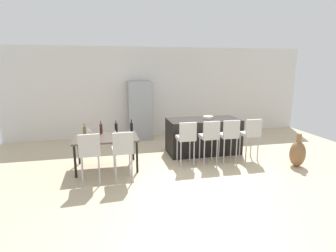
{
  "coord_description": "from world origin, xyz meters",
  "views": [
    {
      "loc": [
        -1.85,
        -5.96,
        2.3
      ],
      "look_at": [
        -0.39,
        0.45,
        0.85
      ],
      "focal_mm": 29.18,
      "sensor_mm": 36.0,
      "label": 1
    }
  ],
  "objects_px": {
    "dining_table": "(106,139)",
    "wine_bottle_far": "(132,127)",
    "wine_glass_left": "(88,129)",
    "wine_glass_end": "(115,132)",
    "bar_chair_left": "(186,136)",
    "dining_chair_far": "(123,148)",
    "wine_glass_near": "(90,130)",
    "fruit_bowl": "(208,117)",
    "kitchen_island": "(203,136)",
    "bar_chair_far": "(251,133)",
    "bar_chair_middle": "(210,135)",
    "wine_bottle_middle": "(84,131)",
    "bar_chair_right": "(229,134)",
    "wine_bottle_right": "(116,128)",
    "refrigerator": "(140,110)",
    "floor_vase": "(298,153)",
    "dining_chair_near": "(90,151)",
    "wine_bottle_inner": "(101,128)"
  },
  "relations": [
    {
      "from": "kitchen_island",
      "to": "dining_chair_near",
      "type": "distance_m",
      "value": 3.22
    },
    {
      "from": "wine_glass_left",
      "to": "wine_glass_end",
      "type": "distance_m",
      "value": 0.75
    },
    {
      "from": "dining_chair_far",
      "to": "wine_bottle_far",
      "type": "bearing_deg",
      "value": 76.21
    },
    {
      "from": "bar_chair_left",
      "to": "fruit_bowl",
      "type": "relative_size",
      "value": 3.91
    },
    {
      "from": "bar_chair_middle",
      "to": "wine_bottle_far",
      "type": "height_order",
      "value": "same"
    },
    {
      "from": "bar_chair_left",
      "to": "dining_table",
      "type": "bearing_deg",
      "value": 173.11
    },
    {
      "from": "wine_glass_end",
      "to": "wine_glass_left",
      "type": "bearing_deg",
      "value": 145.22
    },
    {
      "from": "bar_chair_left",
      "to": "wine_bottle_middle",
      "type": "xyz_separation_m",
      "value": [
        -2.29,
        0.37,
        0.16
      ]
    },
    {
      "from": "dining_table",
      "to": "fruit_bowl",
      "type": "height_order",
      "value": "fruit_bowl"
    },
    {
      "from": "dining_chair_far",
      "to": "fruit_bowl",
      "type": "height_order",
      "value": "dining_chair_far"
    },
    {
      "from": "kitchen_island",
      "to": "bar_chair_far",
      "type": "relative_size",
      "value": 1.81
    },
    {
      "from": "wine_glass_end",
      "to": "wine_glass_near",
      "type": "bearing_deg",
      "value": 151.24
    },
    {
      "from": "wine_glass_near",
      "to": "dining_chair_far",
      "type": "bearing_deg",
      "value": -57.45
    },
    {
      "from": "wine_glass_left",
      "to": "wine_glass_near",
      "type": "distance_m",
      "value": 0.13
    },
    {
      "from": "dining_chair_near",
      "to": "wine_glass_near",
      "type": "xyz_separation_m",
      "value": [
        -0.04,
        1.06,
        0.17
      ]
    },
    {
      "from": "bar_chair_right",
      "to": "bar_chair_far",
      "type": "distance_m",
      "value": 0.58
    },
    {
      "from": "wine_bottle_right",
      "to": "floor_vase",
      "type": "bearing_deg",
      "value": -15.26
    },
    {
      "from": "dining_table",
      "to": "wine_bottle_far",
      "type": "height_order",
      "value": "wine_bottle_far"
    },
    {
      "from": "dining_chair_near",
      "to": "dining_chair_far",
      "type": "bearing_deg",
      "value": -0.0
    },
    {
      "from": "bar_chair_right",
      "to": "bar_chair_middle",
      "type": "bearing_deg",
      "value": -180.0
    },
    {
      "from": "wine_bottle_right",
      "to": "kitchen_island",
      "type": "bearing_deg",
      "value": 9.14
    },
    {
      "from": "kitchen_island",
      "to": "bar_chair_middle",
      "type": "height_order",
      "value": "bar_chair_middle"
    },
    {
      "from": "bar_chair_left",
      "to": "dining_chair_far",
      "type": "xyz_separation_m",
      "value": [
        -1.51,
        -0.63,
        0.0
      ]
    },
    {
      "from": "dining_chair_near",
      "to": "dining_chair_far",
      "type": "xyz_separation_m",
      "value": [
        0.64,
        -0.0,
        0.0
      ]
    },
    {
      "from": "fruit_bowl",
      "to": "bar_chair_middle",
      "type": "bearing_deg",
      "value": -108.28
    },
    {
      "from": "kitchen_island",
      "to": "floor_vase",
      "type": "relative_size",
      "value": 2.42
    },
    {
      "from": "bar_chair_middle",
      "to": "dining_table",
      "type": "relative_size",
      "value": 0.74
    },
    {
      "from": "bar_chair_middle",
      "to": "wine_bottle_far",
      "type": "distance_m",
      "value": 1.88
    },
    {
      "from": "bar_chair_far",
      "to": "wine_bottle_right",
      "type": "xyz_separation_m",
      "value": [
        -3.24,
        0.46,
        0.17
      ]
    },
    {
      "from": "wine_bottle_right",
      "to": "dining_chair_near",
      "type": "bearing_deg",
      "value": -117.2
    },
    {
      "from": "bar_chair_right",
      "to": "wine_glass_near",
      "type": "relative_size",
      "value": 6.03
    },
    {
      "from": "refrigerator",
      "to": "wine_bottle_right",
      "type": "bearing_deg",
      "value": -110.62
    },
    {
      "from": "bar_chair_left",
      "to": "refrigerator",
      "type": "xyz_separation_m",
      "value": [
        -0.75,
        2.67,
        0.22
      ]
    },
    {
      "from": "refrigerator",
      "to": "floor_vase",
      "type": "bearing_deg",
      "value": -45.62
    },
    {
      "from": "bar_chair_right",
      "to": "refrigerator",
      "type": "bearing_deg",
      "value": 124.37
    },
    {
      "from": "bar_chair_middle",
      "to": "dining_table",
      "type": "height_order",
      "value": "bar_chair_middle"
    },
    {
      "from": "bar_chair_right",
      "to": "dining_chair_near",
      "type": "bearing_deg",
      "value": -168.99
    },
    {
      "from": "bar_chair_left",
      "to": "wine_glass_left",
      "type": "relative_size",
      "value": 6.03
    },
    {
      "from": "wine_glass_near",
      "to": "fruit_bowl",
      "type": "distance_m",
      "value": 3.07
    },
    {
      "from": "kitchen_island",
      "to": "floor_vase",
      "type": "distance_m",
      "value": 2.33
    },
    {
      "from": "bar_chair_far",
      "to": "dining_chair_near",
      "type": "relative_size",
      "value": 1.0
    },
    {
      "from": "bar_chair_far",
      "to": "wine_bottle_right",
      "type": "distance_m",
      "value": 3.27
    },
    {
      "from": "bar_chair_left",
      "to": "wine_glass_near",
      "type": "relative_size",
      "value": 6.03
    },
    {
      "from": "bar_chair_far",
      "to": "wine_bottle_inner",
      "type": "xyz_separation_m",
      "value": [
        -3.58,
        0.58,
        0.16
      ]
    },
    {
      "from": "bar_chair_right",
      "to": "wine_bottle_far",
      "type": "height_order",
      "value": "same"
    },
    {
      "from": "wine_bottle_right",
      "to": "wine_glass_left",
      "type": "bearing_deg",
      "value": 172.15
    },
    {
      "from": "bar_chair_right",
      "to": "wine_glass_left",
      "type": "xyz_separation_m",
      "value": [
        -3.31,
        0.55,
        0.17
      ]
    },
    {
      "from": "wine_bottle_right",
      "to": "bar_chair_middle",
      "type": "bearing_deg",
      "value": -12.08
    },
    {
      "from": "bar_chair_middle",
      "to": "wine_bottle_middle",
      "type": "height_order",
      "value": "bar_chair_middle"
    },
    {
      "from": "bar_chair_far",
      "to": "refrigerator",
      "type": "height_order",
      "value": "refrigerator"
    }
  ]
}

